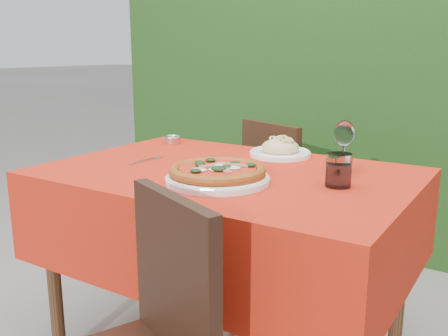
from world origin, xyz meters
The scene contains 9 objects.
hedge centered at (0.00, 1.55, 0.92)m, with size 3.20×0.55×1.78m.
dining_table centered at (0.00, 0.00, 0.60)m, with size 1.26×0.86×0.75m.
chair_far centered at (-0.11, 0.70, 0.47)m, with size 0.48×0.48×0.83m.
pizza_plate centered at (0.06, -0.16, 0.78)m, with size 0.33×0.33×0.06m.
pasta_plate centered at (0.05, 0.32, 0.77)m, with size 0.24×0.24×0.07m.
water_glass centered at (0.40, 0.00, 0.79)m, with size 0.08×0.08×0.10m.
wine_glass centered at (0.35, 0.20, 0.87)m, with size 0.07×0.07×0.18m.
fork centered at (-0.34, -0.05, 0.75)m, with size 0.02×0.18×0.00m, color #AEAEB5.
steel_ramekin centered at (-0.48, 0.31, 0.76)m, with size 0.08×0.08×0.03m, color silver.
Camera 1 is at (0.90, -1.44, 1.16)m, focal length 40.00 mm.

